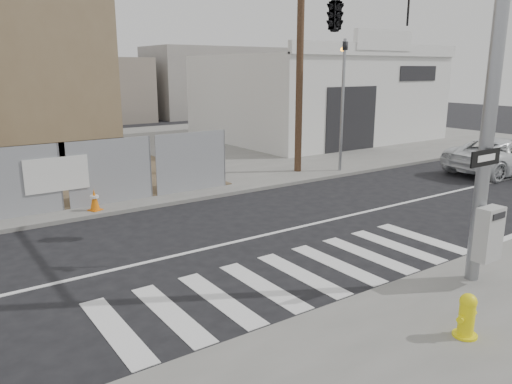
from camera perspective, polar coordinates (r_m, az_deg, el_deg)
ground at (r=12.52m, az=-2.19°, el=-5.69°), size 100.00×100.00×0.00m
sidewalk_far at (r=25.11m, az=-19.80°, el=3.64°), size 50.00×20.00×0.12m
signal_pole at (r=11.87m, az=13.92°, el=16.33°), size 0.96×5.87×7.00m
far_signal_pole at (r=20.44m, az=9.93°, el=11.74°), size 0.16×0.20×5.60m
concrete_wall_right at (r=24.73m, az=-21.63°, el=11.10°), size 5.50×1.30×8.00m
auto_shop at (r=30.68m, az=6.82°, el=10.76°), size 12.00×10.20×5.95m
utility_pole_right at (r=20.11m, az=5.08°, el=16.76°), size 1.60×0.28×10.00m
fire_hydrant at (r=8.64m, az=22.95°, el=-12.86°), size 0.46×0.46×0.72m
suv at (r=22.88m, az=26.47°, el=3.75°), size 5.44×2.95×1.45m
traffic_cone_d at (r=15.45m, az=-17.97°, el=-0.87°), size 0.44×0.44×0.64m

